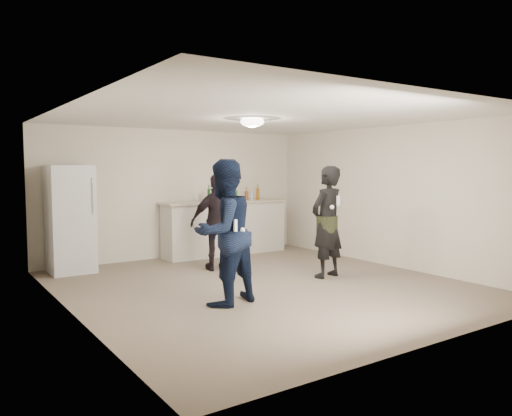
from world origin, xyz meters
TOP-DOWN VIEW (x-y plane):
  - floor at (0.00, 0.00)m, footprint 6.00×6.00m
  - ceiling at (0.00, 0.00)m, footprint 6.00×6.00m
  - wall_back at (0.00, 3.00)m, footprint 6.00×0.00m
  - wall_front at (0.00, -3.00)m, footprint 6.00×0.00m
  - wall_left at (-2.75, 0.00)m, footprint 0.00×6.00m
  - wall_right at (2.75, 0.00)m, footprint 0.00×6.00m
  - counter at (0.91, 2.67)m, footprint 2.60×0.56m
  - counter_top at (0.91, 2.67)m, footprint 2.68×0.64m
  - fridge at (-2.14, 2.60)m, footprint 0.70×0.70m
  - fridge_handle at (-1.86, 2.23)m, footprint 0.02×0.02m
  - ceiling_dome at (0.00, 0.30)m, footprint 0.36×0.36m
  - shaker at (0.35, 2.67)m, footprint 0.08×0.08m
  - man at (-1.01, -0.57)m, footprint 1.05×0.91m
  - woman at (1.17, -0.10)m, footprint 0.72×0.55m
  - camo_shorts at (1.17, -0.10)m, footprint 0.34×0.34m
  - spectator at (0.01, 1.37)m, footprint 1.04×0.62m
  - remote_man at (-1.01, -0.85)m, footprint 0.04×0.04m
  - nunchuk_man at (-0.89, -0.82)m, footprint 0.07×0.07m
  - remote_woman at (1.17, -0.35)m, footprint 0.04×0.04m
  - nunchuk_woman at (1.07, -0.32)m, footprint 0.07×0.07m
  - bottle_cluster at (1.29, 2.65)m, footprint 1.17×0.20m

SIDE VIEW (x-z plane):
  - floor at x=0.00m, z-range 0.00..0.00m
  - counter at x=0.91m, z-range 0.00..1.05m
  - spectator at x=0.01m, z-range 0.00..1.65m
  - camo_shorts at x=1.17m, z-range 0.71..0.99m
  - woman at x=1.17m, z-range 0.00..1.79m
  - fridge at x=-2.14m, z-range 0.00..1.80m
  - man at x=-1.01m, z-range 0.00..1.87m
  - nunchuk_man at x=-0.89m, z-range 0.95..1.01m
  - remote_man at x=-1.01m, z-range 0.98..1.12m
  - counter_top at x=0.91m, z-range 1.05..1.09m
  - nunchuk_woman at x=1.07m, z-range 1.11..1.18m
  - shaker at x=0.35m, z-range 1.09..1.26m
  - bottle_cluster at x=1.29m, z-range 1.07..1.32m
  - wall_back at x=0.00m, z-range -1.75..4.25m
  - wall_front at x=0.00m, z-range -1.75..4.25m
  - wall_left at x=-2.75m, z-range -1.75..4.25m
  - wall_right at x=2.75m, z-range -1.75..4.25m
  - remote_woman at x=1.17m, z-range 1.18..1.32m
  - fridge_handle at x=-1.86m, z-range 1.00..1.60m
  - ceiling_dome at x=0.00m, z-range 2.37..2.53m
  - ceiling at x=0.00m, z-range 2.50..2.50m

